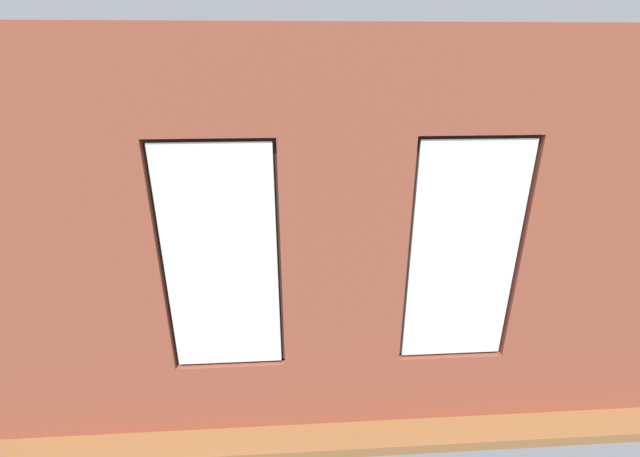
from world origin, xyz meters
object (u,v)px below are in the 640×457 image
(table_plant_small, at_px, (282,259))
(potted_plant_foreground_right, at_px, (176,204))
(potted_plant_corner_far_left, at_px, (588,314))
(cup_ceramic, at_px, (335,254))
(couch_by_window, at_px, (288,346))
(coffee_table, at_px, (311,267))
(media_console, at_px, (132,262))
(potted_plant_beside_window_right, at_px, (148,325))
(remote_black, at_px, (318,267))
(candle_jar, at_px, (311,259))
(couch_left, at_px, (483,253))
(tv_flatscreen, at_px, (125,224))
(potted_plant_near_tv, at_px, (148,279))

(table_plant_small, relative_size, potted_plant_foreground_right, 0.24)
(table_plant_small, relative_size, potted_plant_corner_far_left, 0.21)
(cup_ceramic, bearing_deg, potted_plant_foreground_right, -36.70)
(table_plant_small, bearing_deg, couch_by_window, 92.96)
(coffee_table, relative_size, potted_plant_corner_far_left, 1.06)
(media_console, height_order, potted_plant_beside_window_right, potted_plant_beside_window_right)
(couch_by_window, relative_size, remote_black, 11.23)
(table_plant_small, height_order, remote_black, table_plant_small)
(candle_jar, relative_size, table_plant_small, 0.49)
(couch_left, bearing_deg, potted_plant_corner_far_left, 8.71)
(media_console, distance_m, potted_plant_beside_window_right, 2.61)
(couch_by_window, relative_size, couch_left, 0.98)
(remote_black, bearing_deg, couch_by_window, -151.94)
(media_console, bearing_deg, tv_flatscreen, -90.00)
(couch_left, height_order, potted_plant_foreground_right, potted_plant_foreground_right)
(tv_flatscreen, relative_size, potted_plant_near_tv, 0.84)
(couch_by_window, relative_size, tv_flatscreen, 1.91)
(cup_ceramic, xyz_separation_m, table_plant_small, (0.76, 0.29, 0.09))
(table_plant_small, relative_size, tv_flatscreen, 0.27)
(candle_jar, bearing_deg, potted_plant_near_tv, 9.99)
(cup_ceramic, height_order, candle_jar, candle_jar)
(table_plant_small, height_order, potted_plant_beside_window_right, potted_plant_beside_window_right)
(couch_left, height_order, table_plant_small, couch_left)
(potted_plant_corner_far_left, relative_size, potted_plant_beside_window_right, 0.90)
(couch_left, xyz_separation_m, potted_plant_beside_window_right, (4.37, 2.20, 0.41))
(potted_plant_corner_far_left, bearing_deg, potted_plant_beside_window_right, 0.00)
(tv_flatscreen, relative_size, potted_plant_beside_window_right, 0.73)
(couch_by_window, bearing_deg, remote_black, -105.10)
(coffee_table, distance_m, potted_plant_foreground_right, 3.27)
(potted_plant_near_tv, distance_m, potted_plant_foreground_right, 2.61)
(coffee_table, relative_size, cup_ceramic, 12.05)
(table_plant_small, height_order, potted_plant_near_tv, potted_plant_near_tv)
(tv_flatscreen, distance_m, potted_plant_near_tv, 1.17)
(remote_black, distance_m, potted_plant_corner_far_left, 3.21)
(couch_left, bearing_deg, tv_flatscreen, -86.83)
(candle_jar, distance_m, potted_plant_near_tv, 2.18)
(candle_jar, xyz_separation_m, potted_plant_foreground_right, (2.40, -2.22, 0.12))
(remote_black, xyz_separation_m, potted_plant_foreground_right, (2.50, -2.35, 0.17))
(cup_ceramic, height_order, potted_plant_foreground_right, potted_plant_foreground_right)
(candle_jar, xyz_separation_m, potted_plant_near_tv, (2.14, 0.38, -0.04))
(potted_plant_foreground_right, bearing_deg, couch_by_window, 118.12)
(coffee_table, bearing_deg, remote_black, 126.34)
(remote_black, xyz_separation_m, potted_plant_near_tv, (2.24, 0.24, 0.02))
(table_plant_small, relative_size, potted_plant_near_tv, 0.22)
(cup_ceramic, relative_size, potted_plant_corner_far_left, 0.09)
(couch_by_window, xyz_separation_m, potted_plant_corner_far_left, (-3.16, 0.10, 0.34))
(couch_left, bearing_deg, media_console, -86.80)
(coffee_table, relative_size, potted_plant_foreground_right, 1.18)
(couch_left, xyz_separation_m, cup_ceramic, (2.33, 0.26, 0.18))
(cup_ceramic, distance_m, potted_plant_corner_far_left, 3.15)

